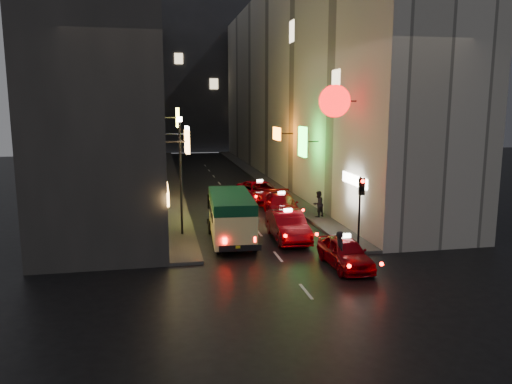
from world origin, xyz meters
TOP-DOWN VIEW (x-y plane):
  - ground at (0.00, 0.00)m, footprint 120.00×120.00m
  - building_left at (-8.00, 33.99)m, footprint 7.61×52.32m
  - building_right at (8.00, 33.99)m, footprint 8.03×52.00m
  - building_far at (0.00, 66.00)m, footprint 30.00×10.00m
  - sidewalk_left at (-4.25, 34.00)m, footprint 1.50×52.00m
  - sidewalk_right at (4.25, 34.00)m, footprint 1.50×52.00m
  - minibus at (-1.78, 11.40)m, footprint 2.37×5.88m
  - taxi_near at (2.51, 6.50)m, footprint 2.03×4.84m
  - taxi_second at (1.20, 11.30)m, footprint 2.37×5.52m
  - taxi_third at (2.24, 16.85)m, footprint 2.60×5.37m
  - taxi_far at (1.83, 21.65)m, footprint 2.91×5.69m
  - pedestrian_crossing at (2.14, 6.12)m, footprint 0.51×0.70m
  - pedestrian_sidewalk at (4.25, 15.56)m, footprint 0.81×0.71m
  - traffic_light at (4.00, 8.47)m, footprint 0.26×0.43m
  - lamp_post at (-4.20, 13.00)m, footprint 0.28×0.28m

SIDE VIEW (x-z plane):
  - ground at x=0.00m, z-range 0.00..0.00m
  - sidewalk_left at x=-4.25m, z-range 0.00..0.15m
  - sidewalk_right at x=4.25m, z-range 0.00..0.15m
  - taxi_near at x=2.51m, z-range -0.08..1.62m
  - taxi_third at x=2.24m, z-range -0.08..1.74m
  - taxi_far at x=1.83m, z-range -0.08..1.82m
  - taxi_second at x=1.20m, z-range -0.08..1.83m
  - pedestrian_crossing at x=2.14m, z-range 0.00..1.94m
  - pedestrian_sidewalk at x=4.25m, z-range 0.15..1.97m
  - minibus at x=-1.78m, z-range 0.33..2.81m
  - traffic_light at x=4.00m, z-range 0.94..4.44m
  - lamp_post at x=-4.20m, z-range 0.61..6.84m
  - building_left at x=-8.00m, z-range 0.00..18.00m
  - building_right at x=8.00m, z-range 0.00..18.00m
  - building_far at x=0.00m, z-range 0.00..22.00m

